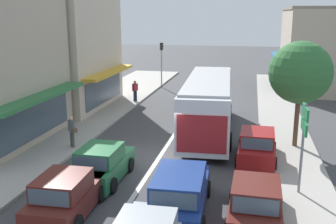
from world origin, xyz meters
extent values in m
plane|color=#3F3F42|center=(0.00, 0.00, 0.00)|extent=(140.00, 140.00, 0.00)
cube|color=silver|center=(0.00, 4.00, 0.00)|extent=(0.20, 28.00, 0.01)
cube|color=#A39E96|center=(-6.80, 6.00, 0.07)|extent=(5.20, 44.00, 0.14)
cube|color=#A39E96|center=(6.20, 6.00, 0.06)|extent=(2.80, 44.00, 0.12)
cube|color=#2D703D|center=(-6.23, 0.41, 2.70)|extent=(1.10, 7.97, 0.20)
cube|color=#425160|center=(-6.65, 0.41, 1.40)|extent=(0.06, 6.93, 1.80)
cube|color=beige|center=(-10.20, 9.18, 4.20)|extent=(7.87, 8.41, 8.39)
cube|color=gold|center=(-5.81, 9.18, 2.70)|extent=(1.10, 7.74, 0.20)
cube|color=#425160|center=(-6.23, 9.18, 1.40)|extent=(0.06, 6.73, 1.80)
cube|color=#B2A38E|center=(11.50, 21.66, 3.57)|extent=(8.72, 11.96, 7.15)
cube|color=#23568E|center=(6.69, 21.66, 2.70)|extent=(1.10, 11.01, 0.20)
cube|color=#425160|center=(7.11, 21.66, 1.40)|extent=(0.06, 9.57, 1.80)
cube|color=silver|center=(1.83, 4.75, 1.76)|extent=(3.11, 10.92, 2.70)
cube|color=#425160|center=(1.83, 4.75, 2.16)|extent=(3.12, 10.50, 0.90)
cube|color=maroon|center=(2.14, -0.67, 1.56)|extent=(2.25, 0.19, 1.76)
cube|color=#A8A8AC|center=(1.83, 4.75, 3.17)|extent=(2.93, 10.05, 0.12)
cylinder|color=black|center=(0.39, 8.02, 0.48)|extent=(0.31, 0.97, 0.96)
cylinder|color=black|center=(2.89, 8.16, 0.48)|extent=(0.31, 0.97, 0.96)
cylinder|color=black|center=(0.75, 1.71, 0.48)|extent=(0.31, 0.97, 0.96)
cylinder|color=black|center=(3.25, 1.85, 0.48)|extent=(0.31, 0.97, 0.96)
cube|color=#1E6638|center=(-1.68, -2.91, 0.52)|extent=(1.66, 3.71, 0.76)
cube|color=#1E6638|center=(-1.68, -3.21, 1.22)|extent=(1.53, 1.91, 0.64)
cube|color=#425160|center=(-1.68, -2.24, 1.22)|extent=(1.40, 0.07, 0.54)
cube|color=#425160|center=(-1.69, -4.18, 1.22)|extent=(1.37, 0.07, 0.51)
cylinder|color=black|center=(-2.50, -1.79, 0.31)|extent=(0.18, 0.62, 0.62)
cylinder|color=black|center=(-0.86, -1.81, 0.31)|extent=(0.18, 0.62, 0.62)
cylinder|color=black|center=(-2.51, -4.01, 0.31)|extent=(0.18, 0.62, 0.62)
cylinder|color=black|center=(-0.87, -4.03, 0.31)|extent=(0.18, 0.62, 0.62)
cube|color=#561E19|center=(-1.84, -5.92, 0.52)|extent=(1.75, 3.75, 0.76)
cube|color=#561E19|center=(-1.83, -6.22, 1.22)|extent=(1.58, 1.95, 0.64)
cube|color=#425160|center=(-1.86, -5.25, 1.22)|extent=(1.40, 0.10, 0.54)
cube|color=#425160|center=(-1.80, -7.19, 1.22)|extent=(1.37, 0.10, 0.51)
cylinder|color=black|center=(-2.69, -4.84, 0.31)|extent=(0.20, 0.63, 0.62)
cylinder|color=black|center=(-1.05, -4.79, 0.31)|extent=(0.20, 0.63, 0.62)
cylinder|color=black|center=(-2.62, -7.06, 0.31)|extent=(0.20, 0.63, 0.62)
cylinder|color=black|center=(-0.98, -7.01, 0.31)|extent=(0.20, 0.63, 0.62)
cube|color=navy|center=(1.96, -4.93, 0.52)|extent=(1.96, 4.57, 0.76)
cube|color=navy|center=(1.97, -5.28, 1.24)|extent=(1.75, 2.67, 0.68)
cube|color=#425160|center=(1.92, -3.96, 1.24)|extent=(1.51, 0.13, 0.58)
cube|color=#425160|center=(2.03, -6.60, 1.24)|extent=(1.48, 0.12, 0.54)
cylinder|color=black|center=(1.02, -3.62, 0.31)|extent=(0.21, 0.63, 0.62)
cylinder|color=black|center=(2.78, -3.55, 0.31)|extent=(0.21, 0.63, 0.62)
cylinder|color=black|center=(1.14, -6.32, 0.31)|extent=(0.21, 0.63, 0.62)
cube|color=#425160|center=(1.56, -7.43, 1.17)|extent=(1.44, 0.12, 0.51)
cube|color=#561E19|center=(4.52, -5.14, 0.52)|extent=(1.71, 3.73, 0.76)
cube|color=#561E19|center=(4.51, -5.44, 1.22)|extent=(1.55, 1.93, 0.64)
cube|color=#425160|center=(4.53, -4.47, 1.22)|extent=(1.40, 0.09, 0.54)
cube|color=#425160|center=(4.49, -6.41, 1.22)|extent=(1.37, 0.08, 0.51)
cylinder|color=black|center=(3.72, -4.01, 0.31)|extent=(0.19, 0.62, 0.62)
cylinder|color=black|center=(5.36, -4.04, 0.31)|extent=(0.19, 0.62, 0.62)
cube|color=maroon|center=(4.61, 0.74, 0.52)|extent=(1.75, 3.75, 0.76)
cube|color=maroon|center=(4.60, 0.44, 1.22)|extent=(1.57, 1.94, 0.64)
cube|color=#425160|center=(4.62, 1.41, 1.22)|extent=(1.40, 0.10, 0.54)
cube|color=#425160|center=(4.57, -0.53, 1.22)|extent=(1.37, 0.10, 0.51)
cylinder|color=black|center=(3.82, 1.88, 0.31)|extent=(0.20, 0.62, 0.62)
cylinder|color=black|center=(5.46, 1.83, 0.31)|extent=(0.20, 0.62, 0.62)
cylinder|color=black|center=(3.75, -0.34, 0.31)|extent=(0.20, 0.62, 0.62)
cylinder|color=black|center=(5.39, -0.39, 0.31)|extent=(0.20, 0.62, 0.62)
cylinder|color=gray|center=(-4.11, 18.51, 2.10)|extent=(0.12, 0.12, 4.20)
cube|color=black|center=(-4.11, 18.51, 3.85)|extent=(0.24, 0.24, 0.68)
sphere|color=black|center=(-3.97, 18.51, 4.08)|extent=(0.13, 0.13, 0.13)
sphere|color=black|center=(-3.97, 18.51, 3.86)|extent=(0.13, 0.13, 0.13)
sphere|color=green|center=(-3.97, 18.51, 3.64)|extent=(0.13, 0.13, 0.13)
cylinder|color=gray|center=(6.18, -2.71, 1.80)|extent=(0.10, 0.10, 3.60)
cube|color=#19753D|center=(6.18, -2.73, 3.30)|extent=(0.08, 1.40, 0.44)
cube|color=white|center=(6.22, -2.73, 3.30)|extent=(0.01, 1.10, 0.10)
cube|color=#19753D|center=(6.18, -2.73, 2.75)|extent=(0.08, 1.40, 0.44)
cube|color=white|center=(6.22, -2.73, 2.75)|extent=(0.01, 1.10, 0.10)
cylinder|color=brown|center=(6.56, 3.00, 1.43)|extent=(0.24, 0.24, 2.85)
cylinder|color=brown|center=(6.56, 3.36, 3.30)|extent=(0.10, 0.79, 0.95)
cylinder|color=brown|center=(7.03, 3.00, 3.39)|extent=(1.00, 0.10, 1.14)
cylinder|color=brown|center=(6.56, 2.55, 3.44)|extent=(0.10, 0.98, 1.23)
cylinder|color=brown|center=(6.22, 3.00, 3.21)|extent=(0.76, 0.10, 0.78)
sphere|color=#2D6633|center=(6.56, 3.00, 3.94)|extent=(3.12, 3.12, 3.12)
cylinder|color=#4C4742|center=(-4.70, 0.40, 0.56)|extent=(0.14, 0.14, 0.84)
cylinder|color=#4C4742|center=(-4.55, 0.29, 0.56)|extent=(0.14, 0.14, 0.84)
cube|color=slate|center=(-4.62, 0.35, 1.26)|extent=(0.42, 0.39, 0.56)
sphere|color=tan|center=(-4.62, 0.35, 1.66)|extent=(0.22, 0.22, 0.22)
cylinder|color=slate|center=(-4.81, 0.50, 1.26)|extent=(0.09, 0.09, 0.54)
cylinder|color=slate|center=(-4.43, 0.20, 1.26)|extent=(0.09, 0.09, 0.54)
cube|color=brown|center=(-4.37, 0.17, 1.08)|extent=(0.23, 0.25, 0.22)
cylinder|color=#232838|center=(-4.54, 11.53, 0.56)|extent=(0.14, 0.14, 0.84)
cylinder|color=#232838|center=(-4.64, 11.38, 0.56)|extent=(0.14, 0.14, 0.84)
cube|color=#A82D38|center=(-4.59, 11.46, 1.26)|extent=(0.38, 0.42, 0.56)
sphere|color=#9E7051|center=(-4.59, 11.46, 1.66)|extent=(0.22, 0.22, 0.22)
cylinder|color=#A82D38|center=(-4.46, 11.66, 1.26)|extent=(0.09, 0.09, 0.54)
cylinder|color=#A82D38|center=(-4.73, 11.26, 1.26)|extent=(0.09, 0.09, 0.54)
camera|label=1|loc=(4.16, -17.36, 6.77)|focal=42.00mm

